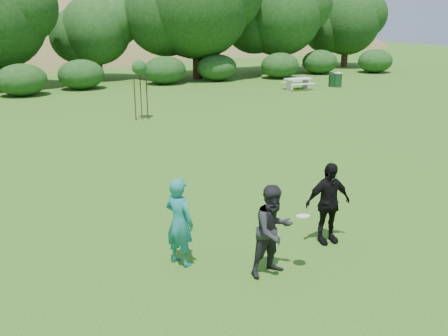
% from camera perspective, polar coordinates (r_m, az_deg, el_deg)
% --- Properties ---
extents(ground, '(120.00, 120.00, 0.00)m').
position_cam_1_polar(ground, '(11.10, 6.95, -9.63)').
color(ground, '#19470C').
rests_on(ground, ground).
extents(player_teal, '(0.71, 0.81, 1.87)m').
position_cam_1_polar(player_teal, '(10.24, -5.13, -6.18)').
color(player_teal, '#1A7570').
rests_on(player_teal, ground).
extents(player_grey, '(0.99, 0.81, 1.86)m').
position_cam_1_polar(player_grey, '(9.89, 5.65, -7.12)').
color(player_grey, black).
rests_on(player_grey, ground).
extents(player_black, '(1.15, 0.58, 1.88)m').
position_cam_1_polar(player_black, '(11.41, 11.80, -3.95)').
color(player_black, black).
rests_on(player_black, ground).
extents(trash_can_near, '(0.60, 0.60, 0.90)m').
position_cam_1_polar(trash_can_near, '(36.17, 12.33, 9.79)').
color(trash_can_near, '#123317').
rests_on(trash_can_near, ground).
extents(frisbee, '(0.27, 0.27, 0.07)m').
position_cam_1_polar(frisbee, '(9.87, 9.00, -5.45)').
color(frisbee, white).
rests_on(frisbee, ground).
extents(sapling, '(0.70, 0.70, 2.85)m').
position_cam_1_polar(sapling, '(24.34, -9.63, 11.06)').
color(sapling, '#382716').
rests_on(sapling, ground).
extents(picnic_table, '(1.80, 1.48, 0.76)m').
position_cam_1_polar(picnic_table, '(34.28, 8.45, 9.71)').
color(picnic_table, beige).
rests_on(picnic_table, ground).
extents(trash_can_lidded, '(0.60, 0.60, 1.05)m').
position_cam_1_polar(trash_can_lidded, '(36.03, 12.86, 9.87)').
color(trash_can_lidded, '#153B1F').
rests_on(trash_can_lidded, ground).
extents(hillside, '(150.00, 72.00, 52.00)m').
position_cam_1_polar(hillside, '(78.68, -21.97, 3.70)').
color(hillside, olive).
rests_on(hillside, ground).
extents(tree_row, '(53.92, 10.38, 9.62)m').
position_cam_1_polar(tree_row, '(37.92, -13.43, 16.77)').
color(tree_row, '#3A2616').
rests_on(tree_row, ground).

